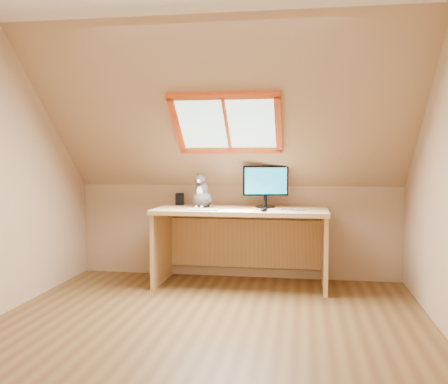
# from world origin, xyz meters

# --- Properties ---
(ground) EXTENTS (3.50, 3.50, 0.00)m
(ground) POSITION_xyz_m (0.00, 0.00, 0.00)
(ground) COLOR brown
(ground) RESTS_ON ground
(room_shell) EXTENTS (3.52, 3.52, 2.41)m
(room_shell) POSITION_xyz_m (0.00, -0.09, 1.43)
(room_shell) COLOR tan
(room_shell) RESTS_ON ground
(desk) EXTENTS (1.73, 0.76, 0.79)m
(desk) POSITION_xyz_m (0.09, 1.45, 0.56)
(desk) COLOR #DFB86A
(desk) RESTS_ON ground
(monitor) EXTENTS (0.46, 0.20, 0.43)m
(monitor) POSITION_xyz_m (0.33, 1.48, 1.04)
(monitor) COLOR black
(monitor) RESTS_ON desk
(cat) EXTENTS (0.24, 0.27, 0.37)m
(cat) POSITION_xyz_m (-0.31, 1.40, 0.92)
(cat) COLOR #494340
(cat) RESTS_ON desk
(desk_speaker) EXTENTS (0.10, 0.10, 0.13)m
(desk_speaker) POSITION_xyz_m (-0.61, 1.63, 0.85)
(desk_speaker) COLOR black
(desk_speaker) RESTS_ON desk
(graphics_tablet) EXTENTS (0.29, 0.21, 0.01)m
(graphics_tablet) POSITION_xyz_m (-0.25, 1.15, 0.80)
(graphics_tablet) COLOR #B2B2B7
(graphics_tablet) RESTS_ON desk
(mouse) EXTENTS (0.10, 0.12, 0.03)m
(mouse) POSITION_xyz_m (0.34, 1.13, 0.81)
(mouse) COLOR black
(mouse) RESTS_ON desk
(papers) EXTENTS (0.33, 0.27, 0.00)m
(papers) POSITION_xyz_m (0.06, 1.12, 0.79)
(papers) COLOR white
(papers) RESTS_ON desk
(cables) EXTENTS (0.51, 0.26, 0.01)m
(cables) POSITION_xyz_m (0.52, 1.26, 0.79)
(cables) COLOR silver
(cables) RESTS_ON desk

